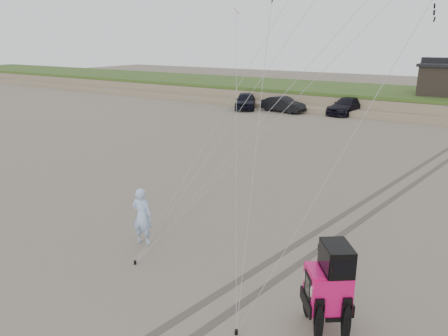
{
  "coord_description": "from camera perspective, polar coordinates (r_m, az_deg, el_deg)",
  "views": [
    {
      "loc": [
        6.41,
        -8.73,
        6.78
      ],
      "look_at": [
        -1.3,
        3.0,
        2.6
      ],
      "focal_mm": 35.0,
      "sensor_mm": 36.0,
      "label": 1
    }
  ],
  "objects": [
    {
      "name": "man",
      "position": [
        15.12,
        -10.66,
        -6.2
      ],
      "size": [
        0.82,
        0.63,
        2.0
      ],
      "primitive_type": "imported",
      "rotation": [
        0.0,
        0.0,
        3.37
      ],
      "color": "#96AFE8",
      "rests_on": "ground"
    },
    {
      "name": "stake_aux",
      "position": [
        11.11,
        1.6,
        -20.64
      ],
      "size": [
        0.08,
        0.08,
        0.12
      ],
      "primitive_type": "cylinder",
      "color": "black",
      "rests_on": "ground"
    },
    {
      "name": "truck_b",
      "position": [
        42.48,
        7.71,
        8.24
      ],
      "size": [
        4.62,
        2.26,
        1.46
      ],
      "primitive_type": "imported",
      "rotation": [
        0.0,
        0.0,
        1.4
      ],
      "color": "black",
      "rests_on": "ground"
    },
    {
      "name": "ground",
      "position": [
        12.78,
        -2.61,
        -15.48
      ],
      "size": [
        160.0,
        160.0,
        0.0
      ],
      "primitive_type": "plane",
      "color": "#6B6054",
      "rests_on": "ground"
    },
    {
      "name": "stake_main",
      "position": [
        14.21,
        -11.54,
        -12.0
      ],
      "size": [
        0.08,
        0.08,
        0.12
      ],
      "primitive_type": "cylinder",
      "color": "black",
      "rests_on": "ground"
    },
    {
      "name": "dune_ridge",
      "position": [
        47.05,
        25.43,
        7.72
      ],
      "size": [
        160.0,
        14.25,
        1.73
      ],
      "color": "#7A6B54",
      "rests_on": "ground"
    },
    {
      "name": "truck_c",
      "position": [
        42.43,
        15.76,
        7.8
      ],
      "size": [
        2.82,
        5.44,
        1.51
      ],
      "primitive_type": "imported",
      "rotation": [
        0.0,
        0.0,
        -0.14
      ],
      "color": "black",
      "rests_on": "ground"
    },
    {
      "name": "jeep",
      "position": [
        11.07,
        13.27,
        -16.03
      ],
      "size": [
        5.08,
        4.55,
        1.79
      ],
      "primitive_type": null,
      "rotation": [
        0.0,
        0.0,
        -0.92
      ],
      "color": "#DA1261",
      "rests_on": "ground"
    },
    {
      "name": "truck_a",
      "position": [
        44.07,
        2.82,
        8.78
      ],
      "size": [
        3.88,
        5.12,
        1.63
      ],
      "primitive_type": "imported",
      "rotation": [
        0.0,
        0.0,
        0.47
      ],
      "color": "black",
      "rests_on": "ground"
    },
    {
      "name": "tire_tracks",
      "position": [
        18.58,
        17.31,
        -5.6
      ],
      "size": [
        5.22,
        29.74,
        0.01
      ],
      "color": "#4C443D",
      "rests_on": "ground"
    }
  ]
}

